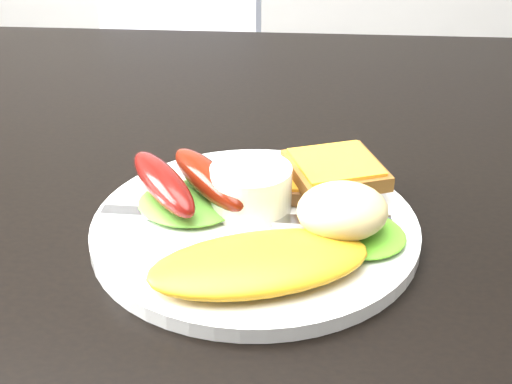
{
  "coord_description": "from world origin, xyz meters",
  "views": [
    {
      "loc": [
        0.15,
        -0.58,
        1.05
      ],
      "look_at": [
        0.11,
        -0.11,
        0.78
      ],
      "focal_mm": 50.0,
      "sensor_mm": 36.0,
      "label": 1
    }
  ],
  "objects_px": {
    "dining_chair": "(169,118)",
    "person": "(310,25)",
    "dining_table": "(145,177)",
    "plate": "(255,228)"
  },
  "relations": [
    {
      "from": "dining_table",
      "to": "person",
      "type": "height_order",
      "value": "person"
    },
    {
      "from": "dining_table",
      "to": "dining_chair",
      "type": "bearing_deg",
      "value": 99.87
    },
    {
      "from": "dining_table",
      "to": "plate",
      "type": "distance_m",
      "value": 0.17
    },
    {
      "from": "dining_table",
      "to": "plate",
      "type": "bearing_deg",
      "value": -47.06
    },
    {
      "from": "dining_chair",
      "to": "person",
      "type": "bearing_deg",
      "value": -33.81
    },
    {
      "from": "dining_chair",
      "to": "plate",
      "type": "relative_size",
      "value": 1.49
    },
    {
      "from": "dining_chair",
      "to": "dining_table",
      "type": "bearing_deg",
      "value": -65.67
    },
    {
      "from": "dining_chair",
      "to": "person",
      "type": "xyz_separation_m",
      "value": [
        0.29,
        -0.32,
        0.3
      ]
    },
    {
      "from": "plate",
      "to": "dining_chair",
      "type": "bearing_deg",
      "value": 105.48
    },
    {
      "from": "dining_table",
      "to": "dining_chair",
      "type": "height_order",
      "value": "dining_table"
    }
  ]
}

